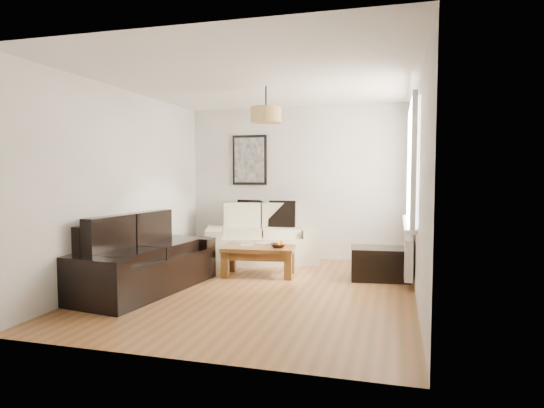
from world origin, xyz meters
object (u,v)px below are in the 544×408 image
(sofa_leather, at_px, (142,256))
(ottoman, at_px, (380,264))
(loveseat_cream, at_px, (261,235))
(coffee_table, at_px, (259,261))

(sofa_leather, distance_m, ottoman, 3.19)
(loveseat_cream, height_order, coffee_table, loveseat_cream)
(sofa_leather, xyz_separation_m, coffee_table, (1.19, 1.16, -0.22))
(sofa_leather, height_order, ottoman, sofa_leather)
(loveseat_cream, height_order, sofa_leather, loveseat_cream)
(sofa_leather, bearing_deg, ottoman, -57.04)
(sofa_leather, xyz_separation_m, ottoman, (2.88, 1.36, -0.21))
(ottoman, bearing_deg, loveseat_cream, 157.27)
(loveseat_cream, bearing_deg, ottoman, -41.80)
(sofa_leather, bearing_deg, coffee_table, -37.80)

